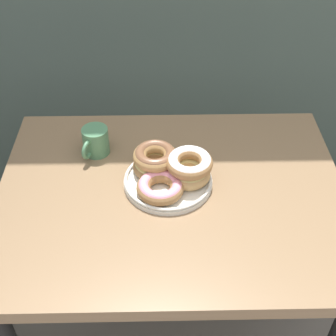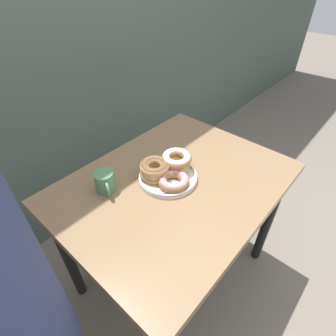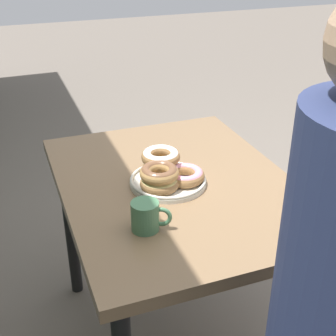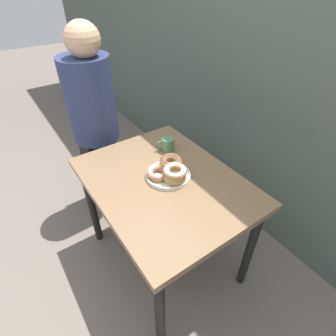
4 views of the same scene
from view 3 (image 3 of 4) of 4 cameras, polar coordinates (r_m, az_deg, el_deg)
ground_plane at (r=2.12m, az=9.27°, el=-17.62°), size 14.00×14.00×0.00m
dining_table at (r=1.60m, az=0.98°, el=-4.43°), size 0.98×0.75×0.73m
donut_plate at (r=1.52m, az=-0.25°, el=-0.55°), size 0.27×0.25×0.10m
coffee_mug at (r=1.30m, az=-2.67°, el=-5.85°), size 0.08×0.11×0.09m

